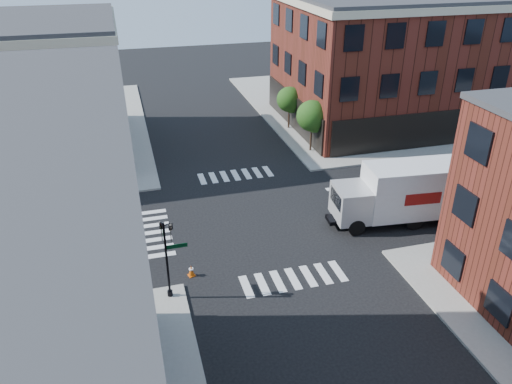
{
  "coord_description": "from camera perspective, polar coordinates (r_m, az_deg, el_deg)",
  "views": [
    {
      "loc": [
        -7.97,
        -28.1,
        17.06
      ],
      "look_at": [
        -0.49,
        -0.93,
        2.5
      ],
      "focal_mm": 35.0,
      "sensor_mm": 36.0,
      "label": 1
    }
  ],
  "objects": [
    {
      "name": "traffic_cone",
      "position": [
        28.49,
        -7.41,
        -8.91
      ],
      "size": [
        0.47,
        0.47,
        0.69
      ],
      "rotation": [
        0.0,
        0.0,
        0.3
      ],
      "color": "#CD5009",
      "rests_on": "ground"
    },
    {
      "name": "sidewalk_ne",
      "position": [
        59.49,
        14.72,
        9.84
      ],
      "size": [
        30.0,
        30.0,
        0.15
      ],
      "primitive_type": "cube",
      "color": "gray",
      "rests_on": "ground"
    },
    {
      "name": "tree_far",
      "position": [
        48.84,
        3.9,
        10.37
      ],
      "size": [
        2.43,
        2.43,
        4.07
      ],
      "color": "black",
      "rests_on": "ground"
    },
    {
      "name": "tree_near",
      "position": [
        43.41,
        6.5,
        8.47
      ],
      "size": [
        2.69,
        2.69,
        4.49
      ],
      "color": "black",
      "rests_on": "ground"
    },
    {
      "name": "ground",
      "position": [
        33.83,
        0.38,
        -2.97
      ],
      "size": [
        120.0,
        120.0,
        0.0
      ],
      "primitive_type": "plane",
      "color": "black",
      "rests_on": "ground"
    },
    {
      "name": "signal_pole",
      "position": [
        25.74,
        -10.1,
        -6.66
      ],
      "size": [
        1.29,
        1.24,
        4.6
      ],
      "color": "black",
      "rests_on": "ground"
    },
    {
      "name": "building_ne",
      "position": [
        53.65,
        17.61,
        14.2
      ],
      "size": [
        25.0,
        16.0,
        12.0
      ],
      "primitive_type": "cube",
      "color": "#491C12",
      "rests_on": "ground"
    },
    {
      "name": "box_truck",
      "position": [
        33.87,
        16.33,
        -0.12
      ],
      "size": [
        9.02,
        3.45,
        4.0
      ],
      "rotation": [
        0.0,
        0.0,
        -0.09
      ],
      "color": "silver",
      "rests_on": "ground"
    }
  ]
}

